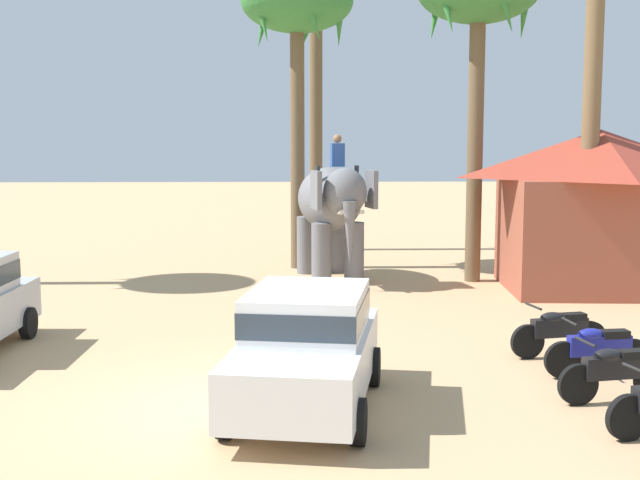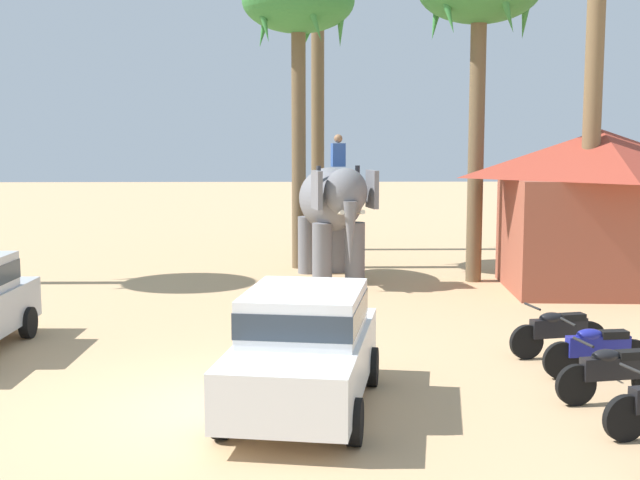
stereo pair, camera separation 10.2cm
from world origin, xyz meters
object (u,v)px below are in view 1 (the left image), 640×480
at_px(elephant_with_mahout, 332,206).
at_px(roadside_hut, 598,205).
at_px(motorcycle_mid_row, 616,371).
at_px(palm_tree_left_of_road, 297,10).
at_px(motorcycle_fourth_in_row, 599,349).
at_px(motorcycle_far_in_row, 559,331).
at_px(car_sedan_foreground, 307,344).

bearing_deg(elephant_with_mahout, roadside_hut, -15.00).
distance_m(motorcycle_mid_row, palm_tree_left_of_road, 15.19).
relative_size(elephant_with_mahout, roadside_hut, 0.76).
bearing_deg(palm_tree_left_of_road, roadside_hut, -27.17).
xyz_separation_m(motorcycle_fourth_in_row, roadside_hut, (2.70, 7.66, 1.66)).
bearing_deg(elephant_with_mahout, motorcycle_far_in_row, -66.12).
height_order(car_sedan_foreground, elephant_with_mahout, elephant_with_mahout).
height_order(motorcycle_mid_row, motorcycle_far_in_row, same).
xyz_separation_m(motorcycle_mid_row, motorcycle_far_in_row, (-0.02, 2.54, 0.00)).
xyz_separation_m(palm_tree_left_of_road, roadside_hut, (7.44, -3.82, -5.25)).
bearing_deg(roadside_hut, car_sedan_foreground, -129.11).
bearing_deg(car_sedan_foreground, elephant_with_mahout, 85.59).
height_order(motorcycle_fourth_in_row, motorcycle_far_in_row, same).
distance_m(car_sedan_foreground, elephant_with_mahout, 10.91).
bearing_deg(motorcycle_mid_row, motorcycle_fourth_in_row, 80.56).
relative_size(motorcycle_fourth_in_row, motorcycle_far_in_row, 1.01).
bearing_deg(motorcycle_mid_row, elephant_with_mahout, 108.76).
bearing_deg(roadside_hut, motorcycle_far_in_row, -114.71).
relative_size(car_sedan_foreground, motorcycle_far_in_row, 2.43).
relative_size(motorcycle_fourth_in_row, palm_tree_left_of_road, 0.21).
distance_m(motorcycle_far_in_row, palm_tree_left_of_road, 13.12).
bearing_deg(motorcycle_far_in_row, elephant_with_mahout, 113.88).
relative_size(motorcycle_mid_row, roadside_hut, 0.34).
bearing_deg(car_sedan_foreground, motorcycle_mid_row, 1.85).
relative_size(motorcycle_mid_row, motorcycle_fourth_in_row, 0.99).
relative_size(car_sedan_foreground, motorcycle_fourth_in_row, 2.40).
height_order(elephant_with_mahout, motorcycle_far_in_row, elephant_with_mahout).
distance_m(elephant_with_mahout, motorcycle_fourth_in_row, 10.28).
height_order(motorcycle_fourth_in_row, roadside_hut, roadside_hut).
distance_m(palm_tree_left_of_road, roadside_hut, 9.87).
bearing_deg(palm_tree_left_of_road, car_sedan_foreground, -89.73).
xyz_separation_m(motorcycle_mid_row, palm_tree_left_of_road, (-4.52, 12.75, 6.91)).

